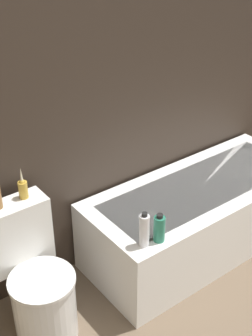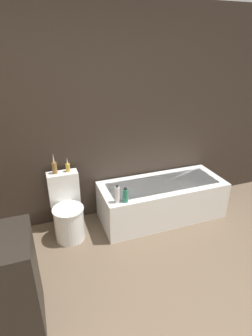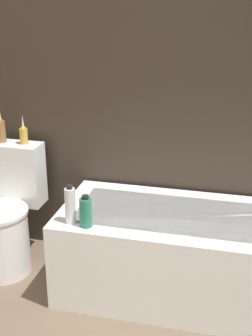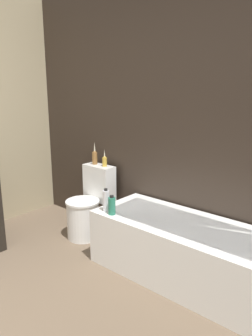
% 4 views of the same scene
% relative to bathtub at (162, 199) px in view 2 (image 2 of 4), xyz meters
% --- Properties ---
extents(wall_back_tiled, '(6.40, 0.06, 2.60)m').
position_rel_bathtub_xyz_m(wall_back_tiled, '(-0.67, 0.38, 1.05)').
color(wall_back_tiled, '#332821').
rests_on(wall_back_tiled, ground_plane).
extents(bathtub, '(1.63, 0.67, 0.50)m').
position_rel_bathtub_xyz_m(bathtub, '(0.00, 0.00, 0.00)').
color(bathtub, white).
rests_on(bathtub, ground).
extents(toilet, '(0.36, 0.52, 0.76)m').
position_rel_bathtub_xyz_m(toilet, '(-1.23, 0.03, 0.07)').
color(toilet, white).
rests_on(toilet, ground).
extents(vase_gold, '(0.06, 0.06, 0.26)m').
position_rel_bathtub_xyz_m(vase_gold, '(-1.31, 0.22, 0.59)').
color(vase_gold, olive).
rests_on(vase_gold, toilet).
extents(vase_silver, '(0.05, 0.05, 0.18)m').
position_rel_bathtub_xyz_m(vase_silver, '(-1.16, 0.22, 0.57)').
color(vase_silver, gold).
rests_on(vase_silver, toilet).
extents(shampoo_bottle_tall, '(0.06, 0.06, 0.22)m').
position_rel_bathtub_xyz_m(shampoo_bottle_tall, '(-0.70, -0.24, 0.35)').
color(shampoo_bottle_tall, silver).
rests_on(shampoo_bottle_tall, bathtub).
extents(shampoo_bottle_short, '(0.06, 0.06, 0.18)m').
position_rel_bathtub_xyz_m(shampoo_bottle_short, '(-0.60, -0.26, 0.33)').
color(shampoo_bottle_short, '#267259').
rests_on(shampoo_bottle_short, bathtub).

